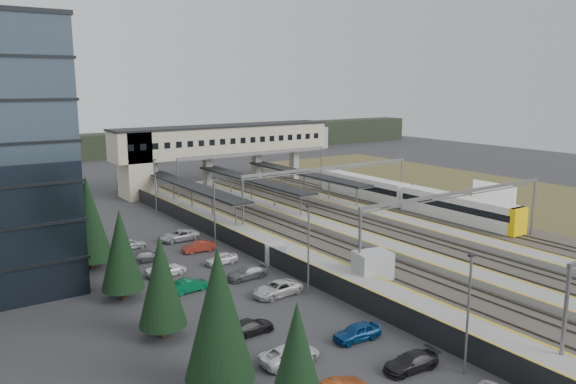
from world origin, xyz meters
TOP-DOWN VIEW (x-y plane):
  - ground at (0.00, 0.00)m, footprint 220.00×220.00m
  - conifer_row at (-22.00, -3.86)m, footprint 4.42×49.82m
  - car_park at (-13.22, -6.10)m, footprint 10.51×44.58m
  - lampposts at (-8.00, 1.25)m, footprint 0.50×53.25m
  - fence at (-6.50, 5.00)m, footprint 0.08×90.00m
  - relay_cabin_near at (-0.84, -8.60)m, footprint 3.73×3.01m
  - relay_cabin_far at (-5.52, 1.25)m, footprint 2.65×2.45m
  - rail_corridor at (9.34, 5.00)m, footprint 34.00×90.00m
  - canopies at (7.00, 27.00)m, footprint 23.10×30.00m
  - footbridge at (7.70, 42.00)m, footprint 40.40×6.40m
  - gantries at (12.00, 3.00)m, footprint 28.40×62.28m
  - train at (24.00, 10.69)m, footprint 2.69×37.43m
  - billboard at (26.75, -1.84)m, footprint 0.20×6.52m
  - scrub_east at (45.00, 5.00)m, footprint 34.00×120.00m
  - treeline_far at (23.81, 92.28)m, footprint 170.00×19.00m

SIDE VIEW (x-z plane):
  - ground at x=0.00m, z-range 0.00..0.00m
  - scrub_east at x=45.00m, z-range 0.00..0.06m
  - rail_corridor at x=9.34m, z-range -0.17..0.75m
  - car_park at x=-13.22m, z-range -0.04..1.25m
  - relay_cabin_far at x=-5.52m, z-range 0.00..1.97m
  - fence at x=-6.50m, z-range 0.00..2.00m
  - relay_cabin_near at x=-0.84m, z-range 0.00..2.79m
  - train at x=24.00m, z-range 0.23..3.62m
  - treeline_far at x=23.81m, z-range -0.55..6.45m
  - billboard at x=26.75m, z-range 1.01..6.65m
  - canopies at x=7.00m, z-range 2.28..5.56m
  - lampposts at x=-8.00m, z-range 0.30..8.37m
  - conifer_row at x=-22.00m, z-range 0.09..9.59m
  - gantries at x=12.00m, z-range 2.41..9.58m
  - footbridge at x=7.70m, z-range 2.33..13.53m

